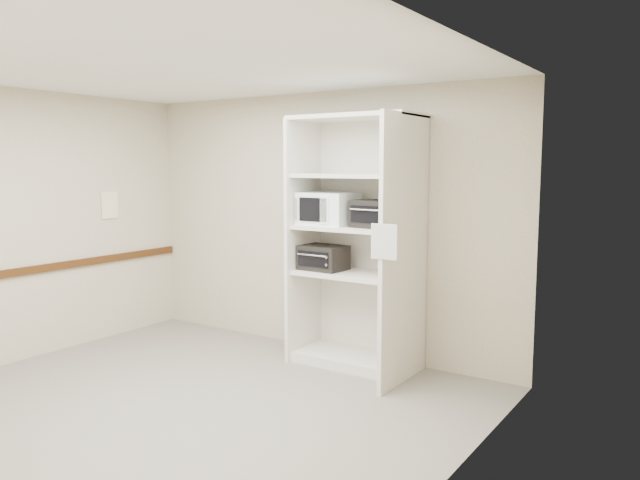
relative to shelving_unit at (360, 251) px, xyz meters
The scene contains 12 objects.
floor 2.15m from the shelving_unit, 111.36° to the right, with size 4.50×4.00×0.01m, color slate.
ceiling 2.41m from the shelving_unit, 111.36° to the right, with size 4.50×4.00×0.01m, color white.
wall_back 0.76m from the shelving_unit, 155.96° to the left, with size 4.50×0.02×2.70m, color beige.
wall_left 3.38m from the shelving_unit, 149.71° to the right, with size 0.02×4.00×2.70m, color beige.
wall_right 2.34m from the shelving_unit, 47.07° to the right, with size 0.02×4.00×2.70m, color beige.
shelving_unit is the anchor object (origin of this frame).
microwave 0.53m from the shelving_unit, behind, with size 0.53×0.40×0.32m, color white.
toaster_oven_upper 0.42m from the shelving_unit, ahead, with size 0.45×0.33×0.26m, color black.
toaster_oven_lower 0.40m from the shelving_unit, behind, with size 0.44×0.33×0.24m, color black.
paper_sign 0.88m from the shelving_unit, 46.83° to the right, with size 0.23×0.01×0.29m, color white.
chair_rail 3.37m from the shelving_unit, 149.52° to the right, with size 0.04×3.98×0.08m, color #3C1F0A.
wall_poster 2.99m from the shelving_unit, 168.13° to the right, with size 0.01×0.21×0.30m, color white.
Camera 1 is at (3.63, -3.44, 1.94)m, focal length 35.00 mm.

